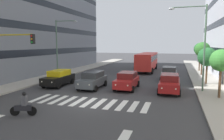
% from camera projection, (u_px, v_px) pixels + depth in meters
% --- Properties ---
extents(ground_plane, '(180.00, 180.00, 0.00)m').
position_uv_depth(ground_plane, '(89.00, 102.00, 16.63)').
color(ground_plane, '#38383A').
extents(building_right_block_0, '(8.21, 28.86, 23.94)m').
position_uv_depth(building_right_block_0, '(43.00, 0.00, 35.93)').
color(building_right_block_0, slate).
rests_on(building_right_block_0, ground_plane).
extents(crosswalk_markings, '(9.45, 2.80, 0.01)m').
position_uv_depth(crosswalk_markings, '(89.00, 102.00, 16.63)').
color(crosswalk_markings, silver).
rests_on(crosswalk_markings, ground_plane).
extents(lane_arrow_0, '(0.50, 2.20, 0.01)m').
position_uv_depth(lane_arrow_0, '(123.00, 139.00, 10.20)').
color(lane_arrow_0, silver).
rests_on(lane_arrow_0, ground_plane).
extents(car_0, '(2.02, 4.44, 1.72)m').
position_uv_depth(car_0, '(170.00, 83.00, 20.03)').
color(car_0, maroon).
rests_on(car_0, ground_plane).
extents(car_1, '(2.02, 4.44, 1.72)m').
position_uv_depth(car_1, '(127.00, 80.00, 21.51)').
color(car_1, maroon).
rests_on(car_1, ground_plane).
extents(car_2, '(2.02, 4.44, 1.72)m').
position_uv_depth(car_2, '(93.00, 80.00, 21.83)').
color(car_2, '#474C51').
rests_on(car_2, ground_plane).
extents(car_3, '(2.02, 4.44, 1.72)m').
position_uv_depth(car_3, '(59.00, 78.00, 23.13)').
color(car_3, black).
rests_on(car_3, ground_plane).
extents(car_row2_0, '(2.02, 4.44, 1.72)m').
position_uv_depth(car_row2_0, '(169.00, 74.00, 26.46)').
color(car_row2_0, '#474C51').
rests_on(car_row2_0, ground_plane).
extents(bus_behind_traffic, '(2.78, 10.50, 3.00)m').
position_uv_depth(bus_behind_traffic, '(147.00, 60.00, 35.73)').
color(bus_behind_traffic, red).
rests_on(bus_behind_traffic, ground_plane).
extents(motorcycle_with_rider, '(1.65, 0.61, 1.57)m').
position_uv_depth(motorcycle_with_rider, '(24.00, 106.00, 13.46)').
color(motorcycle_with_rider, black).
rests_on(motorcycle_with_rider, ground_plane).
extents(traffic_light_gantry, '(3.96, 0.36, 5.50)m').
position_uv_depth(traffic_light_gantry, '(6.00, 55.00, 17.23)').
color(traffic_light_gantry, '#AD991E').
rests_on(traffic_light_gantry, ground_plane).
extents(street_lamp_left, '(3.41, 0.28, 7.98)m').
position_uv_depth(street_lamp_left, '(199.00, 39.00, 19.49)').
color(street_lamp_left, '#4C6B56').
rests_on(street_lamp_left, sidewalk_left).
extents(street_lamp_right, '(3.22, 0.28, 7.56)m').
position_uv_depth(street_lamp_right, '(60.00, 42.00, 28.09)').
color(street_lamp_right, '#4C6B56').
rests_on(street_lamp_right, sidewalk_right).
extents(street_tree_0, '(1.81, 1.81, 4.01)m').
position_uv_depth(street_tree_0, '(221.00, 61.00, 17.09)').
color(street_tree_0, '#513823').
rests_on(street_tree_0, sidewalk_left).
extents(street_tree_1, '(2.07, 2.07, 4.05)m').
position_uv_depth(street_tree_1, '(207.00, 57.00, 23.27)').
color(street_tree_1, '#513823').
rests_on(street_tree_1, sidewalk_left).
extents(street_tree_2, '(2.14, 2.14, 4.70)m').
position_uv_depth(street_tree_2, '(203.00, 50.00, 30.01)').
color(street_tree_2, '#513823').
rests_on(street_tree_2, sidewalk_left).
extents(street_tree_3, '(2.01, 2.01, 4.62)m').
position_uv_depth(street_tree_3, '(200.00, 49.00, 34.89)').
color(street_tree_3, '#513823').
rests_on(street_tree_3, sidewalk_left).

